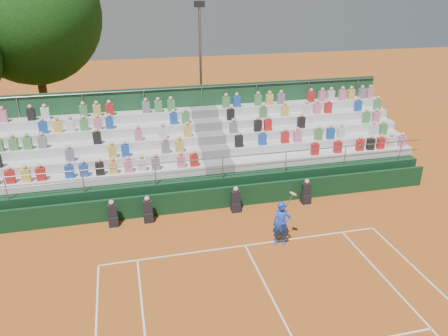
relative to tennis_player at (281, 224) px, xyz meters
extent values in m
plane|color=#AD561C|center=(-1.35, 0.23, -0.91)|extent=(90.00, 90.00, 0.00)
cube|color=white|center=(-1.35, 0.23, -0.91)|extent=(11.00, 0.06, 0.01)
cube|color=white|center=(-1.35, -2.97, -0.91)|extent=(0.06, 6.40, 0.01)
cube|color=black|center=(-1.35, 3.43, -0.41)|extent=(20.00, 0.15, 1.00)
cube|color=black|center=(-6.27, 2.98, -0.69)|extent=(0.40, 0.40, 0.44)
cube|color=black|center=(-6.27, 2.98, -0.21)|extent=(0.38, 0.25, 0.55)
sphere|color=tan|center=(-6.27, 2.98, 0.17)|extent=(0.22, 0.22, 0.22)
cube|color=black|center=(-4.83, 2.98, -0.69)|extent=(0.40, 0.40, 0.44)
cube|color=black|center=(-4.83, 2.98, -0.21)|extent=(0.38, 0.25, 0.55)
sphere|color=tan|center=(-4.83, 2.98, 0.17)|extent=(0.22, 0.22, 0.22)
cube|color=black|center=(-1.00, 2.98, -0.69)|extent=(0.40, 0.40, 0.44)
cube|color=black|center=(-1.00, 2.98, -0.21)|extent=(0.38, 0.25, 0.55)
sphere|color=tan|center=(-1.00, 2.98, 0.17)|extent=(0.22, 0.22, 0.22)
cube|color=black|center=(2.33, 2.98, -0.69)|extent=(0.40, 0.40, 0.44)
cube|color=black|center=(2.33, 2.98, -0.21)|extent=(0.38, 0.25, 0.55)
sphere|color=tan|center=(2.33, 2.98, 0.17)|extent=(0.22, 0.22, 0.22)
cube|color=black|center=(-1.35, 6.53, -0.31)|extent=(20.00, 5.20, 1.20)
cube|color=silver|center=(-6.70, 4.85, 0.50)|extent=(9.30, 0.85, 0.42)
cube|color=silver|center=(4.00, 4.85, 0.50)|extent=(9.30, 0.85, 0.42)
cube|color=slate|center=(-1.35, 4.85, 0.50)|extent=(1.40, 0.85, 0.42)
cube|color=silver|center=(-6.70, 5.70, 0.92)|extent=(9.30, 0.85, 0.42)
cube|color=silver|center=(4.00, 5.70, 0.92)|extent=(9.30, 0.85, 0.42)
cube|color=slate|center=(-1.35, 5.70, 0.92)|extent=(1.40, 0.85, 0.42)
cube|color=silver|center=(-6.70, 6.55, 1.34)|extent=(9.30, 0.85, 0.42)
cube|color=silver|center=(4.00, 6.55, 1.34)|extent=(9.30, 0.85, 0.42)
cube|color=slate|center=(-1.35, 6.55, 1.34)|extent=(1.40, 0.85, 0.42)
cube|color=silver|center=(-6.70, 7.40, 1.76)|extent=(9.30, 0.85, 0.42)
cube|color=silver|center=(4.00, 7.40, 1.76)|extent=(9.30, 0.85, 0.42)
cube|color=slate|center=(-1.35, 7.40, 1.76)|extent=(1.40, 0.85, 0.42)
cube|color=silver|center=(-6.70, 8.25, 2.18)|extent=(9.30, 0.85, 0.42)
cube|color=silver|center=(4.00, 8.25, 2.18)|extent=(9.30, 0.85, 0.42)
cube|color=slate|center=(-1.35, 8.25, 2.18)|extent=(1.40, 0.85, 0.42)
cube|color=#1B4829|center=(-1.35, 8.78, 1.29)|extent=(20.00, 0.12, 4.40)
cylinder|color=gray|center=(-1.35, 3.98, 1.29)|extent=(20.00, 0.05, 0.05)
cylinder|color=gray|center=(-1.35, 8.68, 3.39)|extent=(20.00, 0.05, 0.05)
cube|color=red|center=(-10.30, 4.70, 0.99)|extent=(0.36, 0.24, 0.56)
cube|color=gold|center=(-9.67, 4.70, 0.99)|extent=(0.36, 0.24, 0.56)
cube|color=red|center=(-9.09, 4.70, 0.99)|extent=(0.36, 0.24, 0.56)
cube|color=#1E4CB2|center=(-7.94, 4.70, 0.99)|extent=(0.36, 0.24, 0.56)
cube|color=#1E4CB2|center=(-7.34, 4.70, 0.99)|extent=(0.36, 0.24, 0.56)
cube|color=black|center=(-6.67, 4.70, 0.99)|extent=(0.36, 0.24, 0.56)
cube|color=gold|center=(-6.10, 4.70, 0.99)|extent=(0.36, 0.24, 0.56)
cube|color=pink|center=(-5.46, 4.70, 0.99)|extent=(0.36, 0.24, 0.56)
cube|color=silver|center=(-4.87, 4.70, 0.99)|extent=(0.36, 0.24, 0.56)
cube|color=slate|center=(-4.26, 4.70, 0.99)|extent=(0.36, 0.24, 0.56)
cube|color=pink|center=(-3.12, 4.70, 0.99)|extent=(0.36, 0.24, 0.56)
cube|color=red|center=(-2.51, 4.70, 0.99)|extent=(0.36, 0.24, 0.56)
cube|color=slate|center=(-7.93, 5.55, 1.41)|extent=(0.36, 0.24, 0.56)
cube|color=gold|center=(-6.09, 5.55, 1.41)|extent=(0.36, 0.24, 0.56)
cube|color=#1E4CB2|center=(-5.52, 5.55, 1.41)|extent=(0.36, 0.24, 0.56)
cube|color=slate|center=(-3.69, 5.55, 1.41)|extent=(0.36, 0.24, 0.56)
cube|color=gold|center=(-3.05, 5.55, 1.41)|extent=(0.36, 0.24, 0.56)
cube|color=#4C8C4C|center=(-10.32, 6.40, 1.83)|extent=(0.36, 0.24, 0.56)
cube|color=#4C8C4C|center=(-9.74, 6.40, 1.83)|extent=(0.36, 0.24, 0.56)
cube|color=slate|center=(-9.11, 6.40, 1.83)|extent=(0.36, 0.24, 0.56)
cube|color=black|center=(-6.73, 6.40, 1.83)|extent=(0.36, 0.24, 0.56)
cube|color=pink|center=(-4.86, 6.40, 1.83)|extent=(0.36, 0.24, 0.56)
cube|color=silver|center=(-3.70, 6.40, 1.83)|extent=(0.36, 0.24, 0.56)
cube|color=gold|center=(-2.51, 6.40, 1.83)|extent=(0.36, 0.24, 0.56)
cube|color=#1E4CB2|center=(-9.13, 7.25, 2.25)|extent=(0.36, 0.24, 0.56)
cube|color=gold|center=(-8.49, 7.25, 2.25)|extent=(0.36, 0.24, 0.56)
cube|color=silver|center=(-7.91, 7.25, 2.25)|extent=(0.36, 0.24, 0.56)
cube|color=#4C8C4C|center=(-7.30, 7.25, 2.25)|extent=(0.36, 0.24, 0.56)
cube|color=pink|center=(-6.68, 7.25, 2.25)|extent=(0.36, 0.24, 0.56)
cube|color=#1E4CB2|center=(-6.13, 7.25, 2.25)|extent=(0.36, 0.24, 0.56)
cube|color=#1E4CB2|center=(-3.06, 7.25, 2.25)|extent=(0.36, 0.24, 0.56)
cube|color=#4C8C4C|center=(-2.46, 7.25, 2.25)|extent=(0.36, 0.24, 0.56)
cube|color=pink|center=(-10.94, 8.10, 2.67)|extent=(0.36, 0.24, 0.56)
cube|color=black|center=(-9.70, 8.10, 2.67)|extent=(0.36, 0.24, 0.56)
cube|color=silver|center=(-9.07, 8.10, 2.67)|extent=(0.36, 0.24, 0.56)
cube|color=#4C8C4C|center=(-7.31, 8.10, 2.67)|extent=(0.36, 0.24, 0.56)
cube|color=gold|center=(-6.68, 8.10, 2.67)|extent=(0.36, 0.24, 0.56)
cube|color=red|center=(-6.08, 8.10, 2.67)|extent=(0.36, 0.24, 0.56)
cube|color=slate|center=(-4.32, 8.10, 2.67)|extent=(0.36, 0.24, 0.56)
cube|color=#4C8C4C|center=(-3.71, 8.10, 2.67)|extent=(0.36, 0.24, 0.56)
cube|color=#4C8C4C|center=(-3.06, 8.10, 2.67)|extent=(0.36, 0.24, 0.56)
cube|color=red|center=(3.42, 4.70, 0.99)|extent=(0.36, 0.24, 0.56)
cube|color=red|center=(4.63, 4.70, 0.99)|extent=(0.36, 0.24, 0.56)
cube|color=red|center=(5.84, 4.70, 0.99)|extent=(0.36, 0.24, 0.56)
cube|color=black|center=(6.42, 4.70, 0.99)|extent=(0.36, 0.24, 0.56)
cube|color=red|center=(6.99, 4.70, 0.99)|extent=(0.36, 0.24, 0.56)
cube|color=silver|center=(7.55, 4.70, 0.99)|extent=(0.36, 0.24, 0.56)
cube|color=pink|center=(8.19, 4.70, 0.99)|extent=(0.36, 0.24, 0.56)
cube|color=black|center=(-0.17, 5.55, 1.41)|extent=(0.36, 0.24, 0.56)
cube|color=#1E4CB2|center=(1.01, 5.55, 1.41)|extent=(0.36, 0.24, 0.56)
cube|color=red|center=(2.18, 5.55, 1.41)|extent=(0.36, 0.24, 0.56)
cube|color=pink|center=(2.84, 5.55, 1.41)|extent=(0.36, 0.24, 0.56)
cube|color=#4C8C4C|center=(3.96, 5.55, 1.41)|extent=(0.36, 0.24, 0.56)
cube|color=#1E4CB2|center=(4.62, 5.55, 1.41)|extent=(0.36, 0.24, 0.56)
cube|color=silver|center=(5.19, 5.55, 1.41)|extent=(0.36, 0.24, 0.56)
cube|color=silver|center=(7.00, 5.55, 1.41)|extent=(0.36, 0.24, 0.56)
cube|color=#4C8C4C|center=(7.59, 5.55, 1.41)|extent=(0.36, 0.24, 0.56)
cube|color=slate|center=(-0.23, 6.40, 1.83)|extent=(0.36, 0.24, 0.56)
cube|color=black|center=(1.04, 6.40, 1.83)|extent=(0.36, 0.24, 0.56)
cube|color=red|center=(1.56, 6.40, 1.83)|extent=(0.36, 0.24, 0.56)
cube|color=black|center=(3.36, 6.40, 1.83)|extent=(0.36, 0.24, 0.56)
cube|color=#4C8C4C|center=(7.05, 6.40, 1.83)|extent=(0.36, 0.24, 0.56)
cube|color=pink|center=(7.63, 6.40, 1.83)|extent=(0.36, 0.24, 0.56)
cube|color=black|center=(-0.15, 7.25, 2.25)|extent=(0.36, 0.24, 0.56)
cube|color=#4C8C4C|center=(1.59, 7.25, 2.25)|extent=(0.36, 0.24, 0.56)
cube|color=gold|center=(2.76, 7.25, 2.25)|extent=(0.36, 0.24, 0.56)
cube|color=silver|center=(3.98, 7.25, 2.25)|extent=(0.36, 0.24, 0.56)
cube|color=pink|center=(4.59, 7.25, 2.25)|extent=(0.36, 0.24, 0.56)
cube|color=red|center=(5.23, 7.25, 2.25)|extent=(0.36, 0.24, 0.56)
cube|color=#1E4CB2|center=(6.99, 7.25, 2.25)|extent=(0.36, 0.24, 0.56)
cube|color=#4C8C4C|center=(8.16, 7.25, 2.25)|extent=(0.36, 0.24, 0.56)
cube|color=#4C8C4C|center=(-0.19, 8.10, 2.67)|extent=(0.36, 0.24, 0.56)
cube|color=#1E4CB2|center=(0.39, 8.10, 2.67)|extent=(0.36, 0.24, 0.56)
cube|color=#4C8C4C|center=(1.56, 8.10, 2.67)|extent=(0.36, 0.24, 0.56)
cube|color=gold|center=(2.20, 8.10, 2.67)|extent=(0.36, 0.24, 0.56)
cube|color=slate|center=(2.84, 8.10, 2.67)|extent=(0.36, 0.24, 0.56)
cube|color=red|center=(4.57, 8.10, 2.67)|extent=(0.36, 0.24, 0.56)
cube|color=pink|center=(5.23, 8.10, 2.67)|extent=(0.36, 0.24, 0.56)
cube|color=silver|center=(5.76, 8.10, 2.67)|extent=(0.36, 0.24, 0.56)
cube|color=pink|center=(6.45, 8.10, 2.67)|extent=(0.36, 0.24, 0.56)
cube|color=gold|center=(6.97, 8.10, 2.67)|extent=(0.36, 0.24, 0.56)
cube|color=slate|center=(7.65, 8.10, 2.67)|extent=(0.36, 0.24, 0.56)
cube|color=pink|center=(8.15, 8.10, 2.67)|extent=(0.36, 0.24, 0.56)
imported|color=blue|center=(0.00, 0.00, 0.00)|extent=(0.76, 0.61, 1.81)
cylinder|color=gray|center=(0.25, 0.00, 0.94)|extent=(0.26, 0.03, 0.51)
cylinder|color=#E5D866|center=(0.40, 0.00, 1.24)|extent=(0.26, 0.28, 0.14)
cylinder|color=#3A2815|center=(-10.09, 14.75, 1.31)|extent=(0.50, 0.50, 4.44)
sphere|color=#0F360E|center=(-10.09, 14.75, 6.73)|extent=(7.99, 7.99, 7.99)
cylinder|color=gray|center=(-0.61, 12.82, 3.08)|extent=(0.16, 0.16, 7.99)
cube|color=black|center=(-0.61, 12.82, 7.25)|extent=(0.60, 0.25, 0.35)
camera|label=1|loc=(-5.50, -13.46, 8.53)|focal=35.00mm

